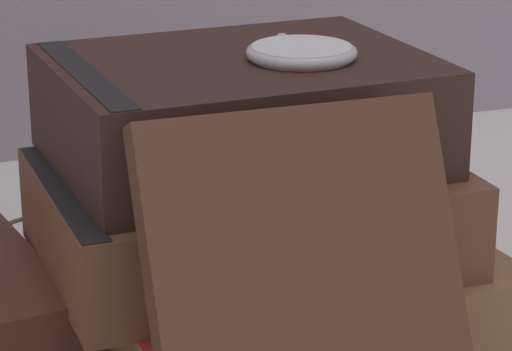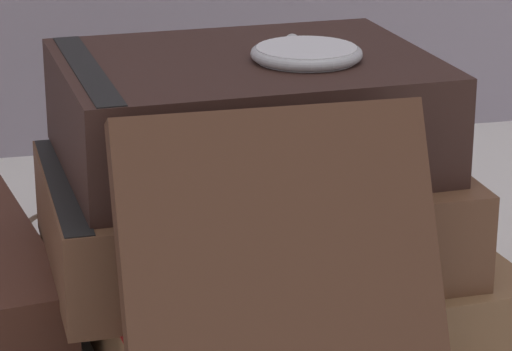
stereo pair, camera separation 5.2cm
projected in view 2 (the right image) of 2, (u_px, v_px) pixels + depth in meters
book_flat_bottom at (281, 293)px, 0.56m from camera, size 0.20×0.16×0.04m
book_flat_middle at (241, 214)px, 0.55m from camera, size 0.19×0.13×0.04m
book_flat_top at (245, 110)px, 0.54m from camera, size 0.17×0.13×0.05m
book_leaning_front at (285, 305)px, 0.45m from camera, size 0.12×0.07×0.13m
pocket_watch at (306, 53)px, 0.53m from camera, size 0.05×0.05×0.01m
reading_glasses at (121, 215)px, 0.70m from camera, size 0.12×0.06×0.00m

